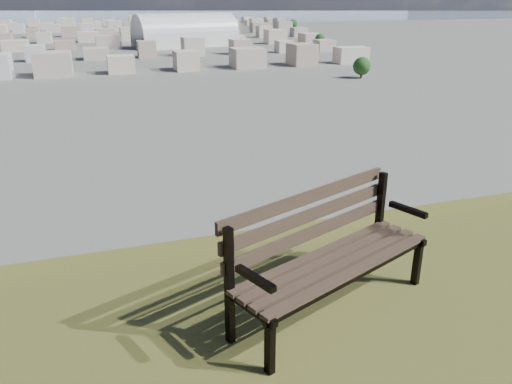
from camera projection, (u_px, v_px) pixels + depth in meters
name	position (u px, v px, depth m)	size (l,w,h in m)	color
park_bench	(326.00, 247.00, 3.98)	(1.91, 1.23, 0.96)	#433526
arena	(185.00, 36.00, 288.77)	(61.25, 35.73, 24.26)	silver
city_blocks	(87.00, 32.00, 358.40)	(395.00, 361.00, 7.00)	beige
city_trees	(41.00, 39.00, 283.55)	(406.52, 387.20, 9.98)	#372B1B
bay_water	(83.00, 14.00, 806.30)	(2400.00, 700.00, 0.12)	#879CAC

